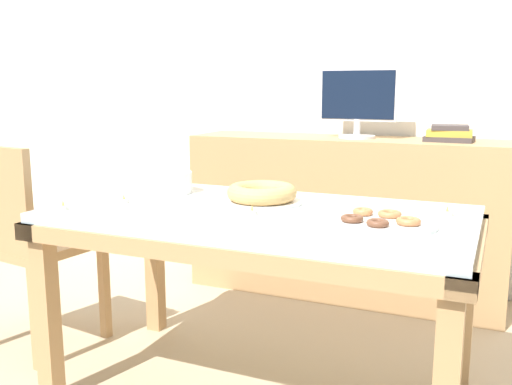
% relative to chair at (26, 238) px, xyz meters
% --- Properties ---
extents(wall_back, '(8.00, 0.10, 2.60)m').
position_rel_chair_xyz_m(wall_back, '(1.11, 1.57, 0.78)').
color(wall_back, silver).
rests_on(wall_back, ground).
extents(dining_table, '(1.55, 0.84, 0.74)m').
position_rel_chair_xyz_m(dining_table, '(1.11, 0.05, 0.12)').
color(dining_table, silver).
rests_on(dining_table, ground).
extents(chair, '(0.47, 0.47, 0.94)m').
position_rel_chair_xyz_m(chair, '(0.00, 0.00, 0.00)').
color(chair, tan).
rests_on(chair, ground).
extents(sideboard, '(1.76, 0.44, 0.90)m').
position_rel_chair_xyz_m(sideboard, '(1.11, 1.27, -0.07)').
color(sideboard, tan).
rests_on(sideboard, ground).
extents(computer_monitor, '(0.42, 0.20, 0.38)m').
position_rel_chair_xyz_m(computer_monitor, '(1.16, 1.27, 0.57)').
color(computer_monitor, silver).
rests_on(computer_monitor, sideboard).
extents(book_stack, '(0.25, 0.19, 0.09)m').
position_rel_chair_xyz_m(book_stack, '(1.65, 1.27, 0.42)').
color(book_stack, '#3F3838').
rests_on(book_stack, sideboard).
extents(cake_chocolate_round, '(0.31, 0.31, 0.08)m').
position_rel_chair_xyz_m(cake_chocolate_round, '(1.07, 0.16, 0.25)').
color(cake_chocolate_round, white).
rests_on(cake_chocolate_round, dining_table).
extents(pastry_platter, '(0.37, 0.37, 0.04)m').
position_rel_chair_xyz_m(pastry_platter, '(1.56, -0.01, 0.22)').
color(pastry_platter, white).
rests_on(pastry_platter, dining_table).
extents(plate_stack, '(0.21, 0.21, 0.09)m').
position_rel_chair_xyz_m(plate_stack, '(0.61, 0.21, 0.26)').
color(plate_stack, white).
rests_on(plate_stack, dining_table).
extents(tealight_near_front, '(0.04, 0.04, 0.04)m').
position_rel_chair_xyz_m(tealight_near_front, '(0.57, -0.05, 0.22)').
color(tealight_near_front, silver).
rests_on(tealight_near_front, dining_table).
extents(tealight_centre, '(0.04, 0.04, 0.04)m').
position_rel_chair_xyz_m(tealight_centre, '(1.12, -0.04, 0.22)').
color(tealight_centre, silver).
rests_on(tealight_centre, dining_table).
extents(tealight_left_edge, '(0.04, 0.04, 0.04)m').
position_rel_chair_xyz_m(tealight_left_edge, '(0.45, -0.24, 0.22)').
color(tealight_left_edge, silver).
rests_on(tealight_left_edge, dining_table).
extents(tealight_right_edge, '(0.04, 0.04, 0.04)m').
position_rel_chair_xyz_m(tealight_right_edge, '(1.75, 0.22, 0.22)').
color(tealight_right_edge, silver).
rests_on(tealight_right_edge, dining_table).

